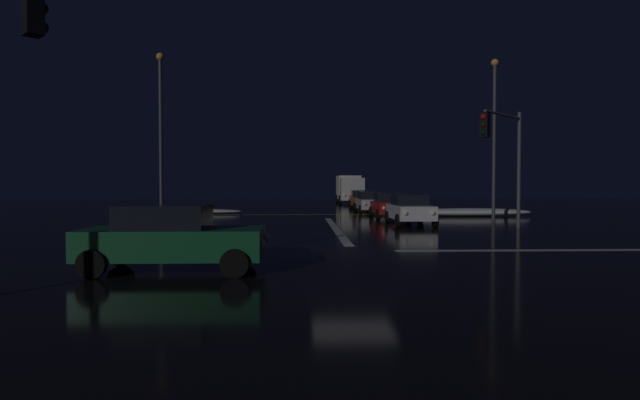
# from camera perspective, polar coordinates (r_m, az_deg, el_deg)

# --- Properties ---
(ground) EXTENTS (120.00, 120.00, 0.10)m
(ground) POSITION_cam_1_polar(r_m,az_deg,el_deg) (16.28, 3.63, -5.75)
(ground) COLOR black
(stop_line_north) EXTENTS (0.35, 14.66, 0.01)m
(stop_line_north) POSITION_cam_1_polar(r_m,az_deg,el_deg) (24.74, 1.70, -3.10)
(stop_line_north) COLOR white
(stop_line_north) RESTS_ON ground
(centre_line_ns) EXTENTS (22.00, 0.15, 0.01)m
(centre_line_ns) POSITION_cam_1_polar(r_m,az_deg,el_deg) (36.30, 0.52, -1.59)
(centre_line_ns) COLOR yellow
(centre_line_ns) RESTS_ON ground
(crosswalk_bar_east) EXTENTS (14.66, 0.40, 0.01)m
(crosswalk_bar_east) POSITION_cam_1_polar(r_m,az_deg,el_deg) (19.15, 30.42, -4.70)
(crosswalk_bar_east) COLOR white
(crosswalk_bar_east) RESTS_ON ground
(snow_bank_left_curb) EXTENTS (6.92, 1.50, 0.35)m
(snow_bank_left_curb) POSITION_cam_1_polar(r_m,az_deg,el_deg) (38.17, -13.71, -1.22)
(snow_bank_left_curb) COLOR white
(snow_bank_left_curb) RESTS_ON ground
(snow_bank_right_curb) EXTENTS (8.38, 1.50, 0.53)m
(snow_bank_right_curb) POSITION_cam_1_polar(r_m,az_deg,el_deg) (35.59, 15.91, -1.29)
(snow_bank_right_curb) COLOR white
(snow_bank_right_curb) RESTS_ON ground
(sedan_white) EXTENTS (2.02, 4.33, 1.57)m
(sedan_white) POSITION_cam_1_polar(r_m,az_deg,el_deg) (27.22, 9.78, -1.00)
(sedan_white) COLOR silver
(sedan_white) RESTS_ON ground
(sedan_red) EXTENTS (2.02, 4.33, 1.57)m
(sedan_red) POSITION_cam_1_polar(r_m,az_deg,el_deg) (32.57, 7.52, -0.57)
(sedan_red) COLOR maroon
(sedan_red) RESTS_ON ground
(sedan_silver) EXTENTS (2.02, 4.33, 1.57)m
(sedan_silver) POSITION_cam_1_polar(r_m,az_deg,el_deg) (38.56, 5.51, -0.22)
(sedan_silver) COLOR #B7B7BC
(sedan_silver) RESTS_ON ground
(sedan_orange) EXTENTS (2.02, 4.33, 1.57)m
(sedan_orange) POSITION_cam_1_polar(r_m,az_deg,el_deg) (44.20, 4.74, 0.02)
(sedan_orange) COLOR #C66014
(sedan_orange) RESTS_ON ground
(sedan_gray) EXTENTS (2.02, 4.33, 1.57)m
(sedan_gray) POSITION_cam_1_polar(r_m,az_deg,el_deg) (50.00, 4.44, 0.20)
(sedan_gray) COLOR slate
(sedan_gray) RESTS_ON ground
(box_truck) EXTENTS (2.68, 8.28, 3.08)m
(box_truck) POSITION_cam_1_polar(r_m,az_deg,el_deg) (57.39, 3.21, 1.29)
(box_truck) COLOR beige
(box_truck) RESTS_ON ground
(sedan_green_crossing) EXTENTS (4.33, 2.02, 1.57)m
(sedan_green_crossing) POSITION_cam_1_polar(r_m,az_deg,el_deg) (12.84, -15.88, -3.97)
(sedan_green_crossing) COLOR #14512D
(sedan_green_crossing) RESTS_ON ground
(traffic_signal_ne) EXTENTS (2.93, 2.93, 5.56)m
(traffic_signal_ne) POSITION_cam_1_polar(r_m,az_deg,el_deg) (25.66, 19.48, 5.55)
(traffic_signal_ne) COLOR #4C4C51
(traffic_signal_ne) RESTS_ON ground
(streetlamp_right_near) EXTENTS (0.44, 0.44, 9.39)m
(streetlamp_right_near) POSITION_cam_1_polar(r_m,az_deg,el_deg) (32.40, 18.47, 7.48)
(streetlamp_right_near) COLOR #424247
(streetlamp_right_near) RESTS_ON ground
(streetlamp_left_near) EXTENTS (0.44, 0.44, 9.57)m
(streetlamp_left_near) POSITION_cam_1_polar(r_m,az_deg,el_deg) (31.46, -16.98, 7.84)
(streetlamp_left_near) COLOR #424247
(streetlamp_left_near) RESTS_ON ground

